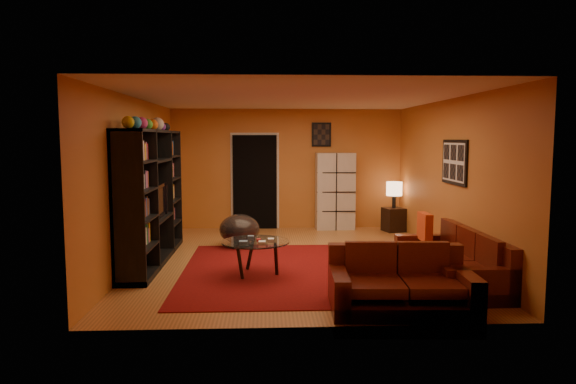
{
  "coord_description": "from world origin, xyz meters",
  "views": [
    {
      "loc": [
        -0.48,
        -8.18,
        1.97
      ],
      "look_at": [
        -0.11,
        0.1,
        1.1
      ],
      "focal_mm": 32.0,
      "sensor_mm": 36.0,
      "label": 1
    }
  ],
  "objects_px": {
    "tv": "(155,201)",
    "loveseat": "(400,284)",
    "storage_cabinet": "(335,191)",
    "entertainment_unit": "(152,196)",
    "sofa": "(456,261)",
    "bowl_chair": "(240,230)",
    "side_table": "(394,220)",
    "coffee_table": "(255,244)",
    "table_lamp": "(394,189)"
  },
  "relations": [
    {
      "from": "loveseat",
      "to": "storage_cabinet",
      "type": "relative_size",
      "value": 1.01
    },
    {
      "from": "tv",
      "to": "storage_cabinet",
      "type": "relative_size",
      "value": 0.55
    },
    {
      "from": "loveseat",
      "to": "side_table",
      "type": "xyz_separation_m",
      "value": [
        1.16,
        4.9,
        -0.03
      ]
    },
    {
      "from": "coffee_table",
      "to": "bowl_chair",
      "type": "distance_m",
      "value": 1.98
    },
    {
      "from": "side_table",
      "to": "table_lamp",
      "type": "xyz_separation_m",
      "value": [
        0.0,
        -0.0,
        0.64
      ]
    },
    {
      "from": "coffee_table",
      "to": "side_table",
      "type": "distance_m",
      "value": 4.45
    },
    {
      "from": "side_table",
      "to": "loveseat",
      "type": "bearing_deg",
      "value": -103.37
    },
    {
      "from": "entertainment_unit",
      "to": "sofa",
      "type": "relative_size",
      "value": 1.32
    },
    {
      "from": "tv",
      "to": "storage_cabinet",
      "type": "height_order",
      "value": "storage_cabinet"
    },
    {
      "from": "loveseat",
      "to": "table_lamp",
      "type": "xyz_separation_m",
      "value": [
        1.16,
        4.9,
        0.61
      ]
    },
    {
      "from": "tv",
      "to": "storage_cabinet",
      "type": "bearing_deg",
      "value": -48.96
    },
    {
      "from": "tv",
      "to": "table_lamp",
      "type": "bearing_deg",
      "value": -60.59
    },
    {
      "from": "bowl_chair",
      "to": "side_table",
      "type": "bearing_deg",
      "value": 24.36
    },
    {
      "from": "side_table",
      "to": "sofa",
      "type": "bearing_deg",
      "value": -91.65
    },
    {
      "from": "tv",
      "to": "loveseat",
      "type": "distance_m",
      "value": 4.13
    },
    {
      "from": "coffee_table",
      "to": "loveseat",
      "type": "bearing_deg",
      "value": -41.25
    },
    {
      "from": "storage_cabinet",
      "to": "bowl_chair",
      "type": "height_order",
      "value": "storage_cabinet"
    },
    {
      "from": "coffee_table",
      "to": "storage_cabinet",
      "type": "bearing_deg",
      "value": 65.94
    },
    {
      "from": "bowl_chair",
      "to": "table_lamp",
      "type": "relative_size",
      "value": 1.32
    },
    {
      "from": "sofa",
      "to": "table_lamp",
      "type": "xyz_separation_m",
      "value": [
        0.11,
        3.86,
        0.61
      ]
    },
    {
      "from": "loveseat",
      "to": "coffee_table",
      "type": "bearing_deg",
      "value": 51.66
    },
    {
      "from": "storage_cabinet",
      "to": "side_table",
      "type": "distance_m",
      "value": 1.38
    },
    {
      "from": "tv",
      "to": "sofa",
      "type": "height_order",
      "value": "tv"
    },
    {
      "from": "sofa",
      "to": "storage_cabinet",
      "type": "relative_size",
      "value": 1.38
    },
    {
      "from": "sofa",
      "to": "table_lamp",
      "type": "bearing_deg",
      "value": 87.37
    },
    {
      "from": "entertainment_unit",
      "to": "storage_cabinet",
      "type": "xyz_separation_m",
      "value": [
        3.31,
        2.8,
        -0.22
      ]
    },
    {
      "from": "tv",
      "to": "side_table",
      "type": "bearing_deg",
      "value": -60.59
    },
    {
      "from": "storage_cabinet",
      "to": "tv",
      "type": "bearing_deg",
      "value": -140.86
    },
    {
      "from": "storage_cabinet",
      "to": "side_table",
      "type": "xyz_separation_m",
      "value": [
        1.21,
        -0.32,
        -0.58
      ]
    },
    {
      "from": "entertainment_unit",
      "to": "sofa",
      "type": "height_order",
      "value": "entertainment_unit"
    },
    {
      "from": "coffee_table",
      "to": "storage_cabinet",
      "type": "xyz_separation_m",
      "value": [
        1.66,
        3.72,
        0.38
      ]
    },
    {
      "from": "storage_cabinet",
      "to": "entertainment_unit",
      "type": "bearing_deg",
      "value": -141.7
    },
    {
      "from": "sofa",
      "to": "loveseat",
      "type": "relative_size",
      "value": 1.37
    },
    {
      "from": "bowl_chair",
      "to": "tv",
      "type": "bearing_deg",
      "value": -139.93
    },
    {
      "from": "bowl_chair",
      "to": "side_table",
      "type": "distance_m",
      "value": 3.51
    },
    {
      "from": "loveseat",
      "to": "bowl_chair",
      "type": "height_order",
      "value": "loveseat"
    },
    {
      "from": "tv",
      "to": "sofa",
      "type": "xyz_separation_m",
      "value": [
        4.36,
        -1.34,
        -0.7
      ]
    },
    {
      "from": "tv",
      "to": "sofa",
      "type": "relative_size",
      "value": 0.4
    },
    {
      "from": "table_lamp",
      "to": "coffee_table",
      "type": "bearing_deg",
      "value": -130.19
    },
    {
      "from": "storage_cabinet",
      "to": "bowl_chair",
      "type": "bearing_deg",
      "value": -140.25
    },
    {
      "from": "coffee_table",
      "to": "sofa",
      "type": "bearing_deg",
      "value": -9.46
    },
    {
      "from": "entertainment_unit",
      "to": "table_lamp",
      "type": "bearing_deg",
      "value": 28.74
    },
    {
      "from": "coffee_table",
      "to": "storage_cabinet",
      "type": "height_order",
      "value": "storage_cabinet"
    },
    {
      "from": "coffee_table",
      "to": "table_lamp",
      "type": "bearing_deg",
      "value": 49.81
    },
    {
      "from": "sofa",
      "to": "storage_cabinet",
      "type": "xyz_separation_m",
      "value": [
        -1.1,
        4.18,
        0.54
      ]
    },
    {
      "from": "tv",
      "to": "loveseat",
      "type": "relative_size",
      "value": 0.54
    },
    {
      "from": "bowl_chair",
      "to": "side_table",
      "type": "relative_size",
      "value": 1.46
    },
    {
      "from": "table_lamp",
      "to": "storage_cabinet",
      "type": "bearing_deg",
      "value": 165.29
    },
    {
      "from": "tv",
      "to": "bowl_chair",
      "type": "distance_m",
      "value": 1.8
    },
    {
      "from": "storage_cabinet",
      "to": "table_lamp",
      "type": "relative_size",
      "value": 3.0
    }
  ]
}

